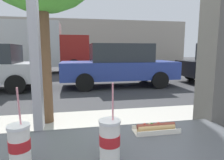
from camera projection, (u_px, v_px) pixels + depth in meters
name	position (u px, v px, depth m)	size (l,w,h in m)	color
ground_plane	(71.00, 82.00, 9.00)	(60.00, 60.00, 0.00)	#38383A
sidewalk_strip	(62.00, 147.00, 2.78)	(16.00, 2.80, 0.14)	#B2ADA3
building_facade_far	(72.00, 41.00, 22.93)	(28.00, 1.20, 5.01)	#A89E8E
soda_cup_left	(20.00, 144.00, 0.78)	(0.09, 0.09, 0.32)	white
soda_cup_right	(110.00, 139.00, 0.82)	(0.09, 0.09, 0.33)	white
hotdog_tray_far	(156.00, 128.00, 1.11)	(0.26, 0.10, 0.05)	silver
parked_car_blue	(119.00, 65.00, 7.84)	(4.51, 1.92, 1.68)	#283D93
box_truck	(36.00, 46.00, 12.36)	(6.20, 2.44, 3.16)	beige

